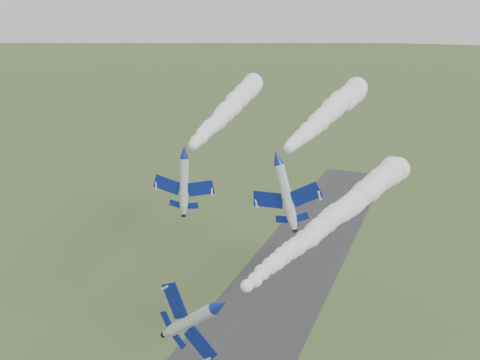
% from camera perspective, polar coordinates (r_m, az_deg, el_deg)
% --- Properties ---
extents(runway, '(24.00, 260.00, 0.04)m').
position_cam_1_polar(runway, '(114.70, 0.12, -17.27)').
color(runway, '#2C2C2E').
rests_on(runway, ground).
extents(jet_lead, '(8.02, 14.44, 9.34)m').
position_cam_1_polar(jet_lead, '(70.43, -2.20, -13.26)').
color(jet_lead, silver).
extents(smoke_trail_jet_lead, '(18.44, 62.80, 5.38)m').
position_cam_1_polar(smoke_trail_jet_lead, '(97.26, 10.50, -3.47)').
color(smoke_trail_jet_lead, white).
extents(jet_pair_left, '(10.21, 12.05, 2.99)m').
position_cam_1_polar(jet_pair_left, '(84.90, -5.98, 2.99)').
color(jet_pair_left, silver).
extents(smoke_trail_jet_pair_left, '(16.17, 62.00, 5.29)m').
position_cam_1_polar(smoke_trail_jet_pair_left, '(116.52, -1.06, 7.74)').
color(smoke_trail_jet_pair_left, white).
extents(jet_pair_right, '(10.54, 13.15, 4.07)m').
position_cam_1_polar(jet_pair_right, '(79.84, 3.94, 2.45)').
color(jet_pair_right, silver).
extents(smoke_trail_jet_pair_right, '(5.68, 51.73, 5.26)m').
position_cam_1_polar(smoke_trail_jet_pair_right, '(106.57, 9.47, 7.07)').
color(smoke_trail_jet_pair_right, white).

